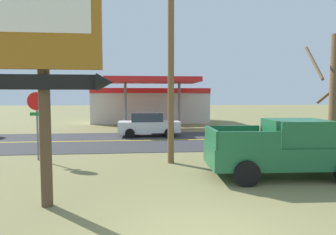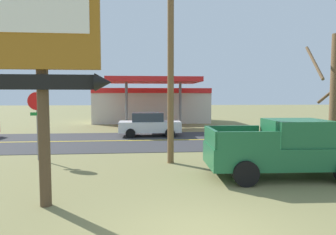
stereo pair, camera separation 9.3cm
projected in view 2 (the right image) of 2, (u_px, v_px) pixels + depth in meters
name	position (u px, v px, depth m)	size (l,w,h in m)	color
road_asphalt	(161.00, 140.00, 18.22)	(140.00, 8.00, 0.02)	#333335
road_centre_line	(161.00, 140.00, 18.21)	(126.00, 0.20, 0.01)	gold
motel_sign	(42.00, 40.00, 6.89)	(3.12, 0.54, 6.15)	brown
stop_sign	(37.00, 113.00, 12.45)	(0.80, 0.08, 2.95)	slate
utility_pole	(171.00, 41.00, 11.70)	(1.72, 0.26, 9.40)	brown
bare_tree	(335.00, 95.00, 12.11)	(1.98, 1.98, 5.43)	brown
gas_station	(151.00, 104.00, 31.59)	(12.00, 11.50, 4.40)	beige
pickup_green_parked_on_lawn	(286.00, 149.00, 9.88)	(5.28, 2.42, 1.96)	#1E6038
car_white_mid_lane	(149.00, 124.00, 20.08)	(4.20, 2.00, 1.64)	silver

